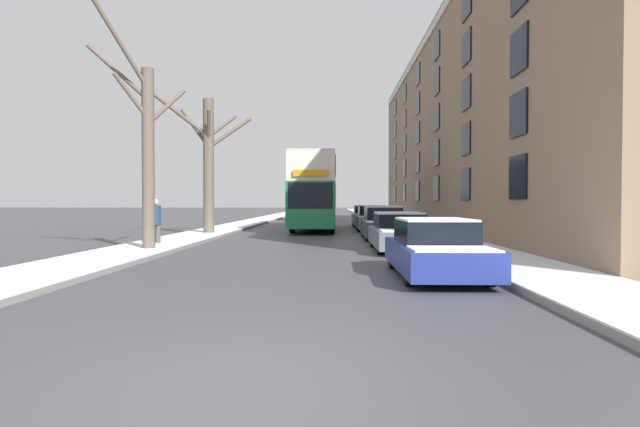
# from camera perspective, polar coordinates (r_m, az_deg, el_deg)

# --- Properties ---
(ground_plane) EXTENTS (320.00, 320.00, 0.00)m
(ground_plane) POSITION_cam_1_polar(r_m,az_deg,el_deg) (4.86, -9.97, -18.77)
(ground_plane) COLOR #424247
(sidewalk_left) EXTENTS (2.44, 130.00, 0.16)m
(sidewalk_left) POSITION_cam_1_polar(r_m,az_deg,el_deg) (57.86, -5.00, -0.31)
(sidewalk_left) COLOR gray
(sidewalk_left) RESTS_ON ground
(sidewalk_right) EXTENTS (2.44, 130.00, 0.16)m
(sidewalk_right) POSITION_cam_1_polar(r_m,az_deg,el_deg) (57.69, 5.98, -0.32)
(sidewalk_right) COLOR gray
(sidewalk_right) RESTS_ON ground
(terrace_facade_right) EXTENTS (9.10, 41.53, 12.28)m
(terrace_facade_right) POSITION_cam_1_polar(r_m,az_deg,el_deg) (32.95, 19.91, 9.00)
(terrace_facade_right) COLOR #8C7056
(terrace_facade_right) RESTS_ON ground
(bare_tree_left_0) EXTENTS (2.85, 3.54, 8.16)m
(bare_tree_left_0) POSITION_cam_1_polar(r_m,az_deg,el_deg) (17.56, -19.32, 7.26)
(bare_tree_left_0) COLOR brown
(bare_tree_left_0) RESTS_ON ground
(bare_tree_left_1) EXTENTS (4.55, 2.67, 6.98)m
(bare_tree_left_1) POSITION_cam_1_polar(r_m,az_deg,el_deg) (25.79, -12.67, 6.02)
(bare_tree_left_1) COLOR brown
(bare_tree_left_1) RESTS_ON ground
(double_decker_bus) EXTENTS (2.54, 11.29, 4.37)m
(double_decker_bus) POSITION_cam_1_polar(r_m,az_deg,el_deg) (30.50, -0.65, 2.77)
(double_decker_bus) COLOR #1E7A47
(double_decker_bus) RESTS_ON ground
(parked_car_0) EXTENTS (1.81, 4.43, 1.30)m
(parked_car_0) POSITION_cam_1_polar(r_m,az_deg,el_deg) (11.59, 13.05, -3.99)
(parked_car_0) COLOR navy
(parked_car_0) RESTS_ON ground
(parked_car_1) EXTENTS (1.82, 4.59, 1.33)m
(parked_car_1) POSITION_cam_1_polar(r_m,az_deg,el_deg) (17.56, 9.04, -2.15)
(parked_car_1) COLOR slate
(parked_car_1) RESTS_ON ground
(parked_car_2) EXTENTS (1.83, 4.46, 1.50)m
(parked_car_2) POSITION_cam_1_polar(r_m,az_deg,el_deg) (23.02, 7.21, -1.18)
(parked_car_2) COLOR #474C56
(parked_car_2) RESTS_ON ground
(parked_car_3) EXTENTS (1.74, 4.30, 1.50)m
(parked_car_3) POSITION_cam_1_polar(r_m,az_deg,el_deg) (29.56, 5.92, -0.63)
(parked_car_3) COLOR #9EA3AD
(parked_car_3) RESTS_ON ground
(parked_car_4) EXTENTS (1.80, 4.57, 1.47)m
(parked_car_4) POSITION_cam_1_polar(r_m,az_deg,el_deg) (34.96, 5.22, -0.35)
(parked_car_4) COLOR #9EA3AD
(parked_car_4) RESTS_ON ground
(oncoming_van) EXTENTS (2.05, 5.67, 2.29)m
(oncoming_van) POSITION_cam_1_polar(r_m,az_deg,el_deg) (47.27, -1.61, 0.75)
(oncoming_van) COLOR #333842
(oncoming_van) RESTS_ON ground
(pedestrian_left_sidewalk) EXTENTS (0.39, 0.39, 1.79)m
(pedestrian_left_sidewalk) POSITION_cam_1_polar(r_m,az_deg,el_deg) (19.60, -18.27, -0.79)
(pedestrian_left_sidewalk) COLOR #4C4742
(pedestrian_left_sidewalk) RESTS_ON ground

